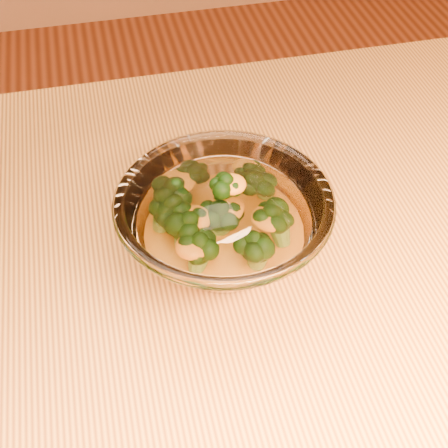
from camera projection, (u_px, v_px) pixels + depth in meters
name	position (u px, v px, depth m)	size (l,w,h in m)	color
table	(248.00, 375.00, 0.62)	(1.20, 0.80, 0.75)	gold
glass_bowl	(224.00, 227.00, 0.56)	(0.19, 0.19, 0.09)	white
cheese_sauce	(224.00, 241.00, 0.57)	(0.10, 0.10, 0.03)	#D66112
broccoli_heap	(215.00, 213.00, 0.56)	(0.12, 0.13, 0.06)	black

